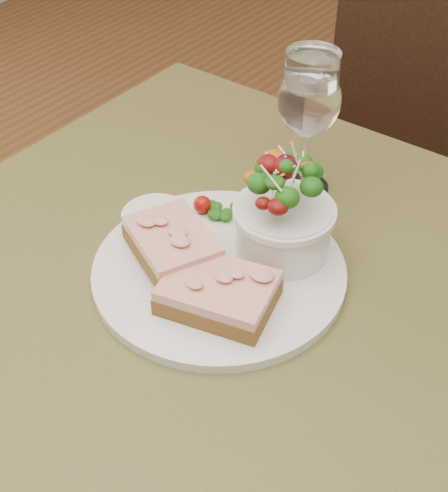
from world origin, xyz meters
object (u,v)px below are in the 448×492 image
Objects in this scene: chair_far at (434,250)px; sandwich_back at (172,243)px; wine_glass at (309,104)px; dinner_plate at (219,270)px; ramekin at (156,224)px; cafe_table at (226,356)px; sandwich_front at (218,293)px; salad_bowl at (285,209)px.

sandwich_back is (-0.08, -0.75, 0.49)m from chair_far.
sandwich_back is 0.24m from wine_glass.
ramekin is at bearing -177.68° from dinner_plate.
ramekin is at bearing 74.89° from chair_far.
cafe_table is 0.11m from dinner_plate.
salad_bowl is at bearing 72.66° from sandwich_front.
wine_glass is at bearing 112.32° from salad_bowl.
sandwich_back is 0.13m from salad_bowl.
wine_glass is at bearing 100.09° from cafe_table.
chair_far is 12.61× the size of ramekin.
sandwich_front is 0.26m from wine_glass.
cafe_table is 6.14× the size of sandwich_front.
ramekin is at bearing -178.46° from sandwich_back.
dinner_plate is 2.18× the size of sandwich_back.
cafe_table is 6.30× the size of salad_bowl.
sandwich_back is (-0.08, 0.03, 0.01)m from sandwich_front.
cafe_table is at bearing 94.11° from sandwich_front.
chair_far is 0.79m from wine_glass.
sandwich_front is 0.75× the size of wine_glass.
sandwich_front is at bearing -79.11° from wine_glass.
sandwich_front reaches higher than cafe_table.
wine_glass reaches higher than sandwich_front.
ramekin is (-0.04, 0.02, -0.00)m from sandwich_back.
cafe_table is 0.83m from chair_far.
dinner_plate is 0.23m from wine_glass.
chair_far is 0.91m from sandwich_front.
dinner_plate is at bearing 112.48° from sandwich_front.
wine_glass is (-0.01, 0.19, 0.12)m from dinner_plate.
chair_far reaches higher than salad_bowl.
salad_bowl reaches higher than sandwich_back.
sandwich_back is at bearing -156.49° from dinner_plate.
salad_bowl is at bearing 69.24° from sandwich_back.
sandwich_back reaches higher than sandwich_front.
dinner_plate is 0.10m from salad_bowl.
chair_far is at bearing 80.40° from ramekin.
chair_far is at bearing 89.31° from cafe_table.
salad_bowl is (0.13, 0.07, 0.04)m from ramekin.
sandwich_front is (0.01, -0.02, 0.13)m from cafe_table.
wine_glass reaches higher than chair_far.
dinner_plate is (-0.03, 0.02, 0.11)m from cafe_table.
salad_bowl is 0.15m from wine_glass.
dinner_plate is 2.23× the size of salad_bowl.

